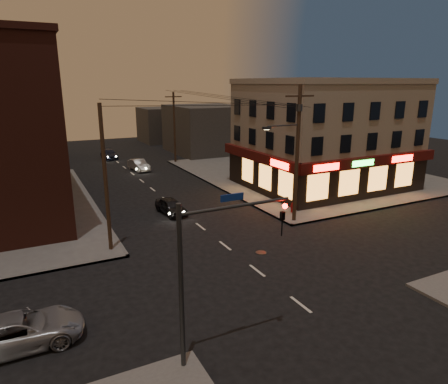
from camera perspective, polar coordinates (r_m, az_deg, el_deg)
ground at (r=23.02m, az=4.76°, el=-11.14°), size 120.00×120.00×0.00m
sidewalk_ne at (r=47.66m, az=11.39°, el=2.69°), size 24.00×28.00×0.15m
pizza_building at (r=41.24m, az=14.26°, el=8.04°), size 15.85×12.85×10.50m
bg_building_ne_a at (r=61.21m, az=-2.58°, el=8.97°), size 10.00×12.00×7.00m
bg_building_nw at (r=59.86m, az=-28.84°, el=7.45°), size 9.00×10.00×8.00m
bg_building_ne_b at (r=73.54m, az=-8.57°, el=9.49°), size 8.00×8.00×6.00m
utility_pole_main at (r=29.54m, az=10.27°, el=6.36°), size 4.20×0.44×10.00m
utility_pole_far at (r=52.87m, az=-7.10°, el=9.13°), size 0.26×0.26×9.00m
utility_pole_west at (r=24.98m, az=-16.58°, el=1.75°), size 0.24×0.24×9.00m
traffic_signal at (r=14.39m, az=-2.34°, el=-9.68°), size 4.49×0.32×6.47m
suv_cross at (r=18.70m, az=-27.24°, el=-17.25°), size 4.97×2.29×1.38m
sedan_near at (r=32.43m, az=-7.58°, el=-2.04°), size 1.90×3.88×1.27m
sedan_mid at (r=49.31m, az=-12.09°, el=3.79°), size 1.94×4.27×1.36m
sedan_far at (r=58.21m, az=-16.11°, el=5.22°), size 1.86×4.44×1.28m
fire_hydrant at (r=32.60m, az=9.75°, el=-2.12°), size 0.37×0.37×0.82m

